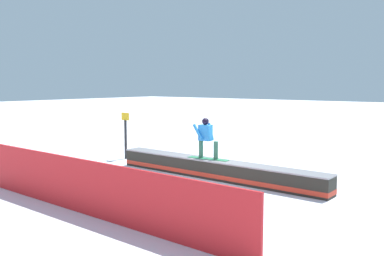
% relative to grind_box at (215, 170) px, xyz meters
% --- Properties ---
extents(ground_plane, '(120.00, 120.00, 0.00)m').
position_rel_grind_box_xyz_m(ground_plane, '(0.00, 0.00, -0.27)').
color(ground_plane, white).
extents(grind_box, '(7.53, 0.76, 0.59)m').
position_rel_grind_box_xyz_m(grind_box, '(0.00, 0.00, 0.00)').
color(grind_box, '#272720').
rests_on(grind_box, ground_plane).
extents(snowboarder, '(1.42, 0.47, 1.30)m').
position_rel_grind_box_xyz_m(snowboarder, '(0.35, 0.00, 1.03)').
color(snowboarder, '#308856').
rests_on(snowboarder, grind_box).
extents(safety_fence, '(8.71, 0.18, 1.27)m').
position_rel_grind_box_xyz_m(safety_fence, '(0.00, 4.81, 0.36)').
color(safety_fence, red).
rests_on(safety_fence, ground_plane).
extents(trail_marker, '(0.40, 0.10, 1.83)m').
position_rel_grind_box_xyz_m(trail_marker, '(4.80, -0.68, 0.72)').
color(trail_marker, '#262628').
rests_on(trail_marker, ground_plane).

